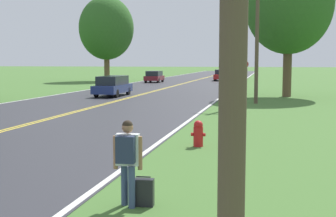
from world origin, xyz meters
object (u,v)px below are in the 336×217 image
suitcase (143,192)px  tree_behind_sign (106,28)px  fire_hydrant (198,133)px  tree_left_verge (289,4)px  traffic_sign (245,69)px  car_maroon_hatchback_mid_near (154,76)px  car_dark_blue_van_approaching (113,85)px  car_red_sedan_mid_far (221,75)px  hitchhiker_person (127,154)px  car_dark_grey_sedan_receding (229,73)px

suitcase → tree_behind_sign: bearing=17.1°
fire_hydrant → tree_left_verge: tree_left_verge is taller
suitcase → tree_behind_sign: tree_behind_sign is taller
traffic_sign → car_maroon_hatchback_mid_near: bearing=119.8°
tree_left_verge → tree_behind_sign: (-22.70, 22.89, 0.04)m
car_dark_blue_van_approaching → car_red_sedan_mid_far: 30.24m
hitchhiker_person → car_red_sedan_mid_far: (-4.03, 55.84, -0.24)m
suitcase → tree_left_verge: tree_left_verge is taller
tree_left_verge → car_dark_blue_van_approaching: bearing=-169.5°
tree_left_verge → car_dark_blue_van_approaching: size_ratio=2.26×
traffic_sign → tree_left_verge: 5.94m
fire_hydrant → tree_behind_sign: tree_behind_sign is taller
car_dark_blue_van_approaching → car_dark_grey_sedan_receding: car_dark_grey_sedan_receding is taller
hitchhiker_person → tree_left_verge: tree_left_verge is taller
hitchhiker_person → car_maroon_hatchback_mid_near: size_ratio=0.45×
tree_behind_sign → car_dark_grey_sedan_receding: bearing=34.5°
car_dark_blue_van_approaching → car_red_sedan_mid_far: car_dark_blue_van_approaching is taller
fire_hydrant → car_red_sedan_mid_far: 49.57m
traffic_sign → tree_behind_sign: size_ratio=0.25×
fire_hydrant → car_maroon_hatchback_mid_near: 44.00m
hitchhiker_person → car_red_sedan_mid_far: hitchhiker_person is taller
suitcase → tree_left_verge: (3.52, 28.36, 6.70)m
fire_hydrant → car_dark_blue_van_approaching: (-9.68, 19.61, 0.40)m
tree_left_verge → car_maroon_hatchback_mid_near: (-15.51, 20.28, -6.20)m
traffic_sign → suitcase: bearing=-90.8°
suitcase → car_dark_grey_sedan_receding: 61.97m
suitcase → traffic_sign: bearing=-4.3°
traffic_sign → car_maroon_hatchback_mid_near: traffic_sign is taller
car_red_sedan_mid_far → car_dark_blue_van_approaching: bearing=-12.7°
fire_hydrant → traffic_sign: size_ratio=0.30×
fire_hydrant → tree_left_verge: size_ratio=0.08×
suitcase → car_dark_blue_van_approaching: 27.66m
suitcase → fire_hydrant: size_ratio=0.68×
car_dark_blue_van_approaching → car_dark_grey_sedan_receding: 36.39m
car_dark_grey_sedan_receding → car_dark_blue_van_approaching: bearing=-9.4°
traffic_sign → car_dark_grey_sedan_receding: (-4.15, 34.83, -1.27)m
suitcase → car_maroon_hatchback_mid_near: size_ratio=0.16×
traffic_sign → car_red_sedan_mid_far: (-4.69, 28.68, -1.33)m
hitchhiker_person → car_red_sedan_mid_far: 55.99m
hitchhiker_person → suitcase: 0.80m
hitchhiker_person → car_dark_blue_van_approaching: hitchhiker_person is taller
tree_behind_sign → car_red_sedan_mid_far: size_ratio=2.36×
car_maroon_hatchback_mid_near → car_red_sedan_mid_far: (7.69, 7.06, -0.00)m
traffic_sign → car_dark_grey_sedan_receding: size_ratio=0.68×
traffic_sign → hitchhiker_person: bearing=-91.4°
tree_left_verge → car_dark_grey_sedan_receding: 34.81m
car_dark_blue_van_approaching → car_maroon_hatchback_mid_near: bearing=5.9°
fire_hydrant → car_red_sedan_mid_far: car_red_sedan_mid_far is taller
hitchhiker_person → tree_behind_sign: size_ratio=0.15×
traffic_sign → tree_behind_sign: tree_behind_sign is taller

